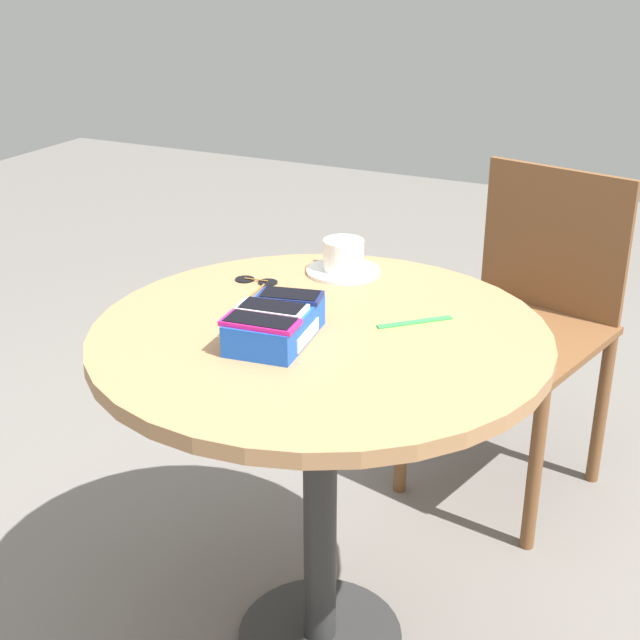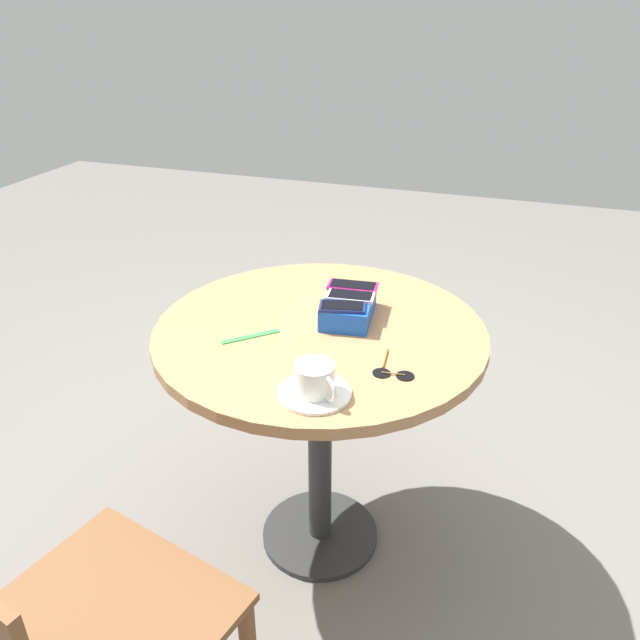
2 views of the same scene
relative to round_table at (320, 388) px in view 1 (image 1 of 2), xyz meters
name	(u,v)px [view 1 (image 1 of 2)]	position (x,y,z in m)	size (l,w,h in m)	color
ground_plane	(320,639)	(0.00, 0.00, -0.63)	(8.00, 8.00, 0.00)	slate
round_table	(320,388)	(0.00, 0.00, 0.00)	(0.87, 0.87, 0.76)	#2D2D2D
phone_box	(275,325)	(-0.08, 0.05, 0.15)	(0.22, 0.15, 0.06)	blue
phone_magenta	(260,322)	(-0.14, 0.05, 0.19)	(0.08, 0.14, 0.01)	#D11975
phone_white	(272,308)	(-0.08, 0.06, 0.19)	(0.08, 0.13, 0.01)	silver
phone_navy	(290,296)	(-0.01, 0.06, 0.19)	(0.09, 0.13, 0.01)	navy
saucer	(343,271)	(0.30, 0.09, 0.13)	(0.16, 0.16, 0.01)	white
coffee_cup	(343,254)	(0.30, 0.09, 0.17)	(0.09, 0.11, 0.07)	white
lanyard_strap	(415,322)	(0.11, -0.15, 0.13)	(0.15, 0.02, 0.00)	green
sunglasses	(256,282)	(0.16, 0.23, 0.13)	(0.13, 0.10, 0.01)	black
chair_near_window	(523,325)	(0.83, -0.20, -0.16)	(0.53, 0.53, 0.88)	brown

